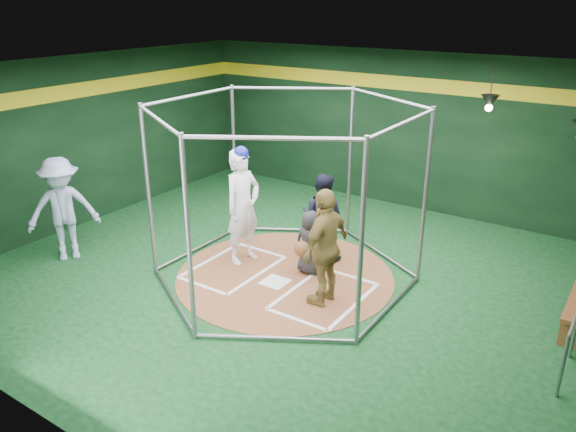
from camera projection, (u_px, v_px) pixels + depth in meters
The scene contains 13 objects.
room_shell at pixel (285, 181), 9.20m from camera, with size 10.10×9.10×3.53m.
clay_disc at pixel (285, 276), 9.84m from camera, with size 3.80×3.80×0.01m, color brown.
home_plate at pixel (275, 282), 9.60m from camera, with size 0.43×0.43×0.01m, color white.
batter_box_left at pixel (234, 267), 10.13m from camera, with size 1.17×1.77×0.01m.
batter_box_right at pixel (324, 296), 9.15m from camera, with size 1.17×1.77×0.01m.
batting_cage at pixel (285, 195), 9.29m from camera, with size 4.05×4.67×3.00m.
pendant_lamp_near at pixel (490, 101), 10.48m from camera, with size 0.34×0.34×0.90m.
batter_figure at pixel (243, 206), 10.02m from camera, with size 0.61×0.83×2.17m.
visitor_leopard at pixel (326, 247), 8.67m from camera, with size 1.11×0.46×1.90m, color tan.
catcher_figure at pixel (309, 243), 9.74m from camera, with size 0.58×0.59×1.15m.
umpire at pixel (322, 216), 10.23m from camera, with size 0.79×0.62×1.63m, color black.
bystander_blue at pixel (63, 209), 10.18m from camera, with size 1.25×0.72×1.94m, color #9BAACE.
steel_railing at pixel (571, 338), 7.05m from camera, with size 0.05×1.01×0.87m.
Camera 1 is at (4.92, -7.26, 4.59)m, focal length 35.00 mm.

